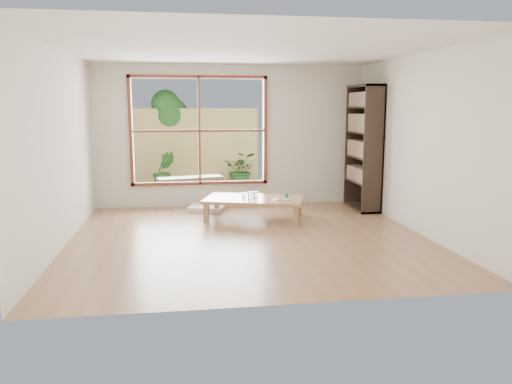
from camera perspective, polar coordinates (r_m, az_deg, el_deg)
ground at (r=7.15m, az=-0.78°, el=-5.17°), size 5.00×5.00×0.00m
low_table at (r=8.25m, az=-0.22°, el=-0.96°), size 1.79×1.33×0.35m
floor_cushion at (r=9.04m, az=-5.54°, el=-1.77°), size 0.75×0.75×0.09m
bookshelf at (r=9.17m, az=12.20°, el=4.95°), size 0.35×1.00×2.22m
glass_tall at (r=8.10m, az=-0.73°, el=-0.42°), size 0.07×0.07×0.12m
glass_mid at (r=8.20m, az=-0.02°, el=-0.33°), size 0.08×0.08×0.11m
glass_short at (r=8.29m, az=-0.40°, el=-0.28°), size 0.07×0.07×0.09m
glass_small at (r=8.27m, az=-1.37°, el=-0.34°), size 0.07×0.07×0.08m
food_tray at (r=8.10m, az=3.12°, el=-0.72°), size 0.31×0.23×0.09m
deck at (r=10.57m, az=-6.58°, el=-0.35°), size 2.80×2.00×0.05m
garden_bench at (r=10.16m, az=-7.53°, el=1.38°), size 1.36×0.68×0.41m
bamboo_fence at (r=11.45m, az=-6.83°, el=4.96°), size 2.80×0.06×1.80m
shrub_right at (r=11.32m, az=-1.66°, el=2.57°), size 0.83×0.75×0.81m
shrub_left at (r=11.03m, az=-10.48°, el=2.37°), size 0.54×0.46×0.86m
garden_tree at (r=11.72m, az=-10.30°, el=8.53°), size 1.04×0.85×2.22m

